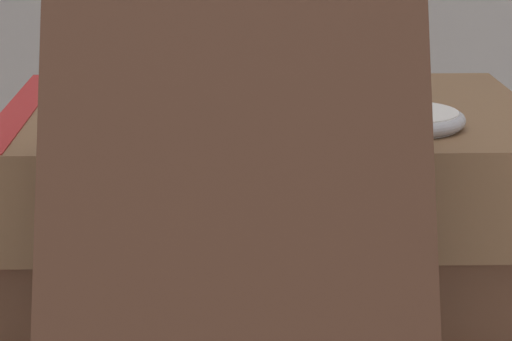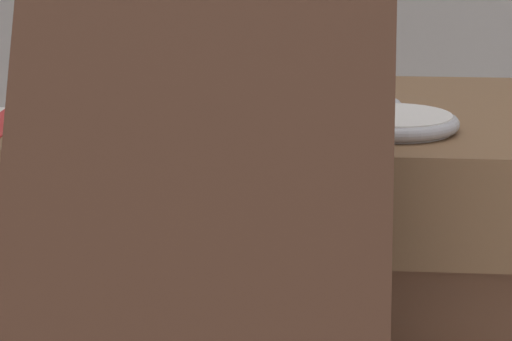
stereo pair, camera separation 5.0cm
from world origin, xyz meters
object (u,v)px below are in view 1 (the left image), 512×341
object	(u,v)px
book_flat_bottom	(273,236)
book_flat_top	(255,157)
pocket_watch	(399,116)
book_leaning_front	(236,228)
reading_glasses	(175,176)

from	to	relation	value
book_flat_bottom	book_flat_top	bearing A→B (deg)	-126.19
book_flat_top	pocket_watch	bearing A→B (deg)	-31.95
book_flat_bottom	pocket_watch	world-z (taller)	pocket_watch
pocket_watch	book_leaning_front	bearing A→B (deg)	-125.21
book_leaning_front	reading_glasses	xyz separation A→B (m)	(-0.03, 0.28, -0.06)
book_flat_bottom	pocket_watch	distance (m)	0.08
book_leaning_front	pocket_watch	distance (m)	0.10
book_flat_bottom	book_leaning_front	xyz separation A→B (m)	(-0.02, -0.12, 0.04)
book_flat_top	reading_glasses	size ratio (longest dim) A/B	1.94
book_flat_bottom	book_flat_top	world-z (taller)	book_flat_top
pocket_watch	reading_glasses	distance (m)	0.23
book_leaning_front	book_flat_bottom	bearing A→B (deg)	83.09
reading_glasses	book_flat_bottom	bearing A→B (deg)	-56.13
book_flat_bottom	book_flat_top	size ratio (longest dim) A/B	1.05
book_flat_top	pocket_watch	size ratio (longest dim) A/B	4.17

